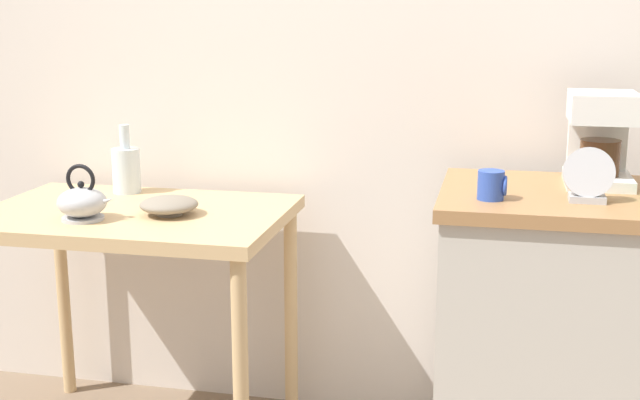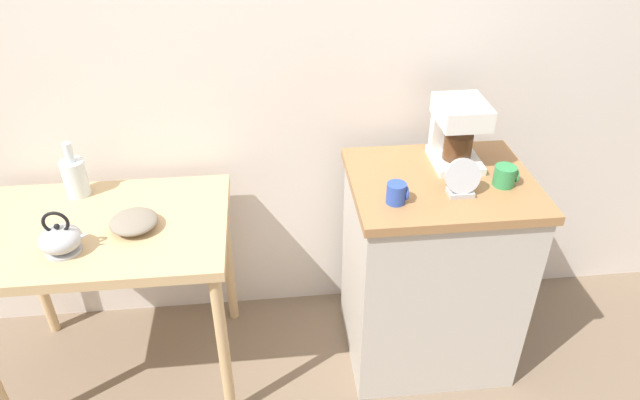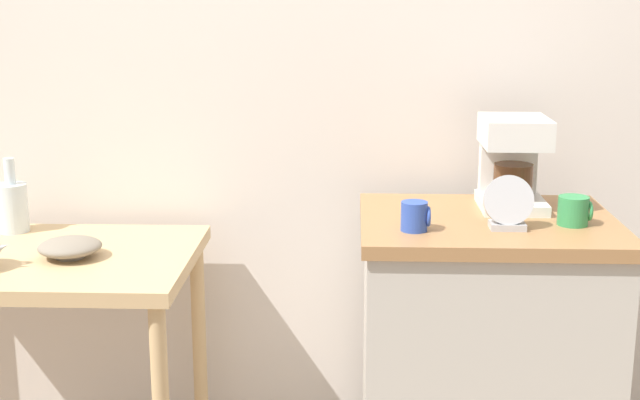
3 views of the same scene
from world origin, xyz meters
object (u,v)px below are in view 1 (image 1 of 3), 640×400
coffee_maker (600,134)px  table_clock (588,178)px  glass_carafe_vase (126,169)px  mug_blue (492,185)px  teakettle (83,202)px  bowl_stoneware (169,205)px

coffee_maker → table_clock: coffee_maker is taller
table_clock → glass_carafe_vase: bearing=166.8°
coffee_maker → mug_blue: coffee_maker is taller
teakettle → glass_carafe_vase: (-0.04, 0.37, 0.03)m
bowl_stoneware → glass_carafe_vase: glass_carafe_vase is taller
table_clock → mug_blue: bearing=-173.7°
bowl_stoneware → glass_carafe_vase: (-0.26, 0.26, 0.05)m
glass_carafe_vase → coffee_maker: (1.49, -0.09, 0.18)m
bowl_stoneware → glass_carafe_vase: size_ratio=0.76×
table_clock → coffee_maker: bearing=79.0°
bowl_stoneware → teakettle: teakettle is taller
glass_carafe_vase → mug_blue: 1.25m
coffee_maker → glass_carafe_vase: bearing=176.5°
bowl_stoneware → table_clock: table_clock is taller
teakettle → mug_blue: 1.16m
glass_carafe_vase → coffee_maker: coffee_maker is taller
glass_carafe_vase → table_clock: size_ratio=1.62×
bowl_stoneware → table_clock: 1.19m
mug_blue → bowl_stoneware: bearing=173.9°
bowl_stoneware → coffee_maker: 1.26m
coffee_maker → mug_blue: (-0.29, -0.27, -0.10)m
mug_blue → coffee_maker: bearing=43.3°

